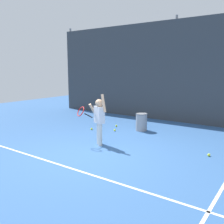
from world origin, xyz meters
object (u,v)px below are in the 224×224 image
Objects in this scene: tennis_ball_0 at (92,129)px; tennis_ball_3 at (209,155)px; tennis_player at (98,118)px; ball_hopper at (141,122)px; tennis_ball_1 at (116,126)px; tennis_ball_2 at (115,130)px.

tennis_ball_3 is (3.80, -0.37, 0.00)m from tennis_ball_0.
tennis_ball_0 is (-1.19, 1.12, -0.69)m from tennis_player.
tennis_ball_3 is (2.43, -1.24, -0.26)m from ball_hopper.
tennis_player reaches higher than tennis_ball_0.
tennis_ball_1 is at bearing 63.62° from tennis_ball_0.
tennis_ball_2 is at bearing -139.33° from ball_hopper.
tennis_ball_0 is at bearing -147.54° from ball_hopper.
tennis_ball_0 is at bearing -116.38° from tennis_ball_1.
tennis_player is at bearing -95.18° from ball_hopper.
tennis_player reaches higher than tennis_ball_1.
tennis_ball_2 is 1.00× the size of tennis_ball_3.
tennis_ball_1 and tennis_ball_2 have the same top height.
tennis_ball_1 is at bearing 160.55° from tennis_ball_3.
tennis_ball_2 is at bearing 167.72° from tennis_ball_3.
tennis_player is 1.77m from tennis_ball_0.
tennis_ball_1 is at bearing -177.57° from ball_hopper.
tennis_ball_0 is 3.82m from tennis_ball_3.
tennis_ball_1 is at bearing 134.61° from tennis_player.
tennis_ball_1 is 3.60m from tennis_ball_3.
tennis_ball_2 is (-0.48, 1.43, -0.69)m from tennis_player.
tennis_player is 2.21m from tennis_ball_1.
tennis_player is 1.66m from tennis_ball_2.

